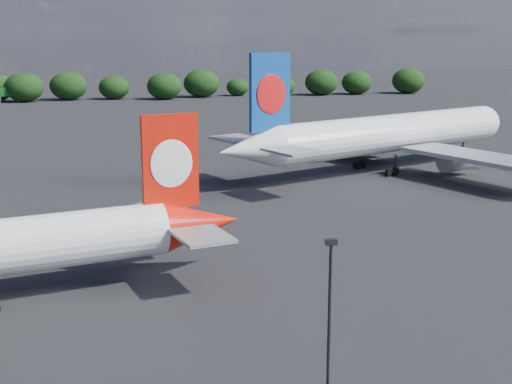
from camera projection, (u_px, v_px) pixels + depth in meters
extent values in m
plane|color=black|center=(66.00, 180.00, 100.03)|extent=(500.00, 500.00, 0.00)
cone|color=red|center=(201.00, 223.00, 61.02)|extent=(7.74, 5.71, 4.37)
cube|color=red|center=(170.00, 161.00, 58.69)|extent=(4.79, 1.41, 7.86)
ellipsoid|color=white|center=(171.00, 164.00, 58.49)|extent=(3.63, 0.92, 4.02)
ellipsoid|color=white|center=(169.00, 163.00, 58.95)|extent=(3.63, 0.92, 4.02)
cube|color=gray|center=(202.00, 236.00, 55.98)|extent=(4.92, 5.94, 0.26)
cube|color=gray|center=(164.00, 209.00, 64.45)|extent=(4.92, 5.94, 0.26)
cylinder|color=white|center=(391.00, 133.00, 105.77)|extent=(41.46, 20.84, 5.58)
sphere|color=white|center=(482.00, 123.00, 117.67)|extent=(7.24, 7.24, 5.58)
cone|color=white|center=(249.00, 149.00, 91.36)|extent=(10.35, 8.48, 5.58)
cube|color=#0D4198|center=(270.00, 92.00, 91.66)|extent=(5.91, 2.78, 10.04)
ellipsoid|color=red|center=(271.00, 94.00, 91.44)|extent=(4.44, 1.94, 5.13)
ellipsoid|color=red|center=(268.00, 94.00, 91.97)|extent=(4.44, 1.94, 5.13)
cube|color=gray|center=(292.00, 151.00, 87.62)|extent=(7.14, 8.07, 0.33)
cube|color=gray|center=(237.00, 139.00, 97.41)|extent=(7.14, 8.07, 0.33)
cube|color=gray|center=(480.00, 157.00, 95.85)|extent=(14.98, 23.41, 0.61)
cube|color=gray|center=(337.00, 133.00, 118.98)|extent=(14.98, 23.41, 0.61)
cylinder|color=gray|center=(457.00, 160.00, 101.87)|extent=(6.30, 4.86, 3.01)
cube|color=gray|center=(458.00, 155.00, 101.70)|extent=(2.40, 1.22, 1.34)
cylinder|color=gray|center=(370.00, 144.00, 116.11)|extent=(6.30, 4.86, 3.01)
cube|color=gray|center=(370.00, 140.00, 115.93)|extent=(2.40, 1.22, 1.34)
cylinder|color=black|center=(395.00, 164.00, 102.71)|extent=(0.41, 0.41, 2.79)
cylinder|color=black|center=(395.00, 171.00, 102.95)|extent=(1.33, 0.92, 1.23)
cylinder|color=black|center=(389.00, 172.00, 102.26)|extent=(1.33, 0.92, 1.23)
cylinder|color=black|center=(363.00, 157.00, 108.05)|extent=(0.41, 0.41, 2.79)
cylinder|color=black|center=(363.00, 164.00, 108.28)|extent=(1.33, 0.92, 1.23)
cylinder|color=black|center=(357.00, 165.00, 107.59)|extent=(1.33, 0.92, 1.23)
cylinder|color=black|center=(463.00, 149.00, 116.04)|extent=(0.35, 0.35, 2.79)
cylinder|color=black|center=(462.00, 156.00, 116.29)|extent=(1.08, 0.73, 1.00)
cylinder|color=black|center=(329.00, 352.00, 34.35)|extent=(0.16, 0.16, 10.73)
cube|color=black|center=(331.00, 242.00, 33.12)|extent=(0.55, 0.30, 0.28)
cube|color=#135F1D|center=(9.00, 92.00, 205.24)|extent=(6.00, 0.30, 2.60)
cylinder|color=#95999E|center=(1.00, 100.00, 205.16)|extent=(0.20, 0.20, 2.00)
cylinder|color=#95999E|center=(19.00, 99.00, 206.30)|extent=(0.20, 0.20, 2.00)
cube|color=orange|center=(114.00, 86.00, 217.57)|extent=(5.00, 0.30, 3.00)
cylinder|color=#95999E|center=(114.00, 95.00, 218.18)|extent=(0.30, 0.30, 2.50)
ellipsoid|color=black|center=(24.00, 87.00, 207.87)|extent=(11.15, 9.44, 8.58)
ellipsoid|color=black|center=(68.00, 86.00, 213.63)|extent=(11.03, 9.34, 8.49)
ellipsoid|color=black|center=(114.00, 87.00, 216.35)|extent=(9.27, 7.85, 7.13)
ellipsoid|color=black|center=(164.00, 86.00, 215.64)|extent=(10.56, 8.93, 8.12)
ellipsoid|color=black|center=(202.00, 83.00, 222.81)|extent=(11.35, 9.61, 8.73)
ellipsoid|color=black|center=(238.00, 87.00, 227.91)|extent=(7.18, 6.07, 5.52)
ellipsoid|color=black|center=(283.00, 86.00, 227.66)|extent=(8.04, 6.80, 6.18)
ellipsoid|color=black|center=(321.00, 82.00, 229.96)|extent=(10.85, 9.18, 8.35)
ellipsoid|color=black|center=(357.00, 82.00, 233.11)|extent=(10.04, 8.50, 7.73)
ellipsoid|color=black|center=(408.00, 81.00, 236.19)|extent=(11.01, 9.31, 8.47)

